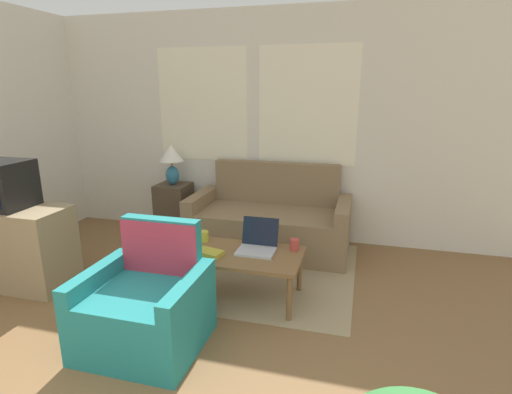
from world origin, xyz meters
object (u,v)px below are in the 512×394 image
Objects in this scene: table_lamp at (172,159)px; coffee_table at (239,258)px; book_red at (209,253)px; cup_navy at (204,236)px; cup_yellow at (294,245)px; armchair at (148,307)px; laptop at (258,244)px; couch at (270,224)px.

table_lamp reaches higher than coffee_table.
table_lamp reaches higher than book_red.
cup_navy is (-0.39, 0.17, 0.09)m from coffee_table.
cup_yellow reaches higher than book_red.
armchair is 3.36× the size of book_red.
table_lamp is 1.87m from laptop.
cup_navy is at bearing -52.59° from table_lamp.
book_red is (0.16, -0.27, -0.03)m from cup_navy.
armchair is 0.79× the size of coffee_table.
cup_yellow is (0.30, 0.08, -0.01)m from laptop.
cup_navy is (0.85, -1.11, -0.48)m from table_lamp.
cup_navy is at bearing 87.38° from armchair.
cup_yellow is at bearing 15.50° from laptop.
book_red is (0.20, 0.66, 0.16)m from armchair.
armchair is at bearing -68.43° from table_lamp.
laptop is at bearing 29.47° from book_red.
couch is 6.92× the size of book_red.
coffee_table is 0.26m from book_red.
cup_navy is 0.38× the size of book_red.
armchair is 1.75× the size of table_lamp.
table_lamp is 1.79m from book_red.
cup_yellow reaches higher than cup_navy.
book_red is (-0.23, -1.25, 0.14)m from couch.
laptop is 3.25× the size of cup_yellow.
laptop is 0.31m from cup_yellow.
couch is 1.07m from laptop.
cup_navy is (-0.52, 0.07, -0.01)m from laptop.
table_lamp is 2.06m from cup_yellow.
armchair is at bearing -123.01° from laptop.
cup_yellow is (0.86, 0.95, 0.19)m from armchair.
laptop reaches higher than book_red.
coffee_table is 4.23× the size of book_red.
cup_navy is 0.32m from book_red.
table_lamp reaches higher than cup_yellow.
laptop is (0.13, -1.05, 0.18)m from couch.
armchair is at bearing -102.62° from couch.
coffee_table is 11.13× the size of cup_navy.
couch is 5.48× the size of laptop.
book_red is at bearing -100.30° from couch.
table_lamp reaches higher than laptop.
laptop is 1.26× the size of book_red.
armchair is 1.05m from laptop.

